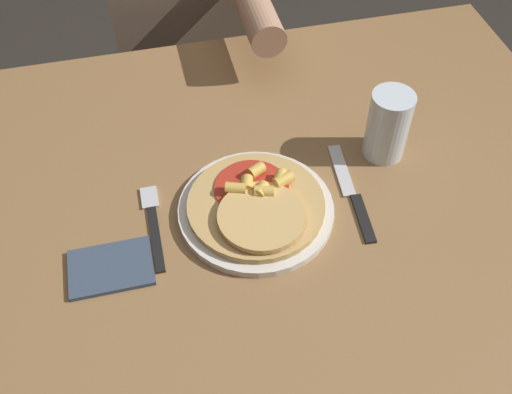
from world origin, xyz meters
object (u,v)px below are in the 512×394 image
Objects in this scene: plate at (256,210)px; drinking_glass at (388,125)px; dining_table at (270,232)px; pizza at (257,205)px; person_diner at (188,15)px; knife at (352,193)px; fork at (153,221)px.

drinking_glass is at bearing 18.48° from plate.
dining_table is 5.31× the size of pizza.
pizza is at bearing -160.72° from drinking_glass.
person_diner reaches higher than drinking_glass.
drinking_glass is at bearing 13.43° from dining_table.
knife is at bearing 0.65° from plate.
pizza is at bearing -131.98° from dining_table.
fork is at bearing 173.33° from plate.
plate is 0.02m from pizza.
knife reaches higher than dining_table.
person_diner is (0.16, 0.70, -0.08)m from fork.
drinking_glass is (0.25, 0.08, 0.06)m from plate.
person_diner is at bearing 90.28° from plate.
plate is at bearing -6.67° from fork.
fork is 0.33m from knife.
plate is 0.22× the size of person_diner.
drinking_glass is 0.70m from person_diner.
dining_table is 1.05× the size of person_diner.
pizza is 0.17m from fork.
person_diner reaches higher than dining_table.
drinking_glass is at bearing 43.67° from knife.
plate is at bearing 110.62° from pizza.
dining_table is 4.67× the size of plate.
dining_table is 5.38× the size of knife.
person_diner is (-0.00, 0.72, -0.09)m from plate.
dining_table is at bearing -86.93° from person_diner.
pizza is 1.74× the size of drinking_glass.
dining_table is at bearing 167.22° from knife.
pizza reaches higher than knife.
person_diner is (-0.04, 0.69, 0.03)m from dining_table.
person_diner is (-0.26, 0.63, -0.14)m from drinking_glass.
fork is 0.72m from person_diner.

